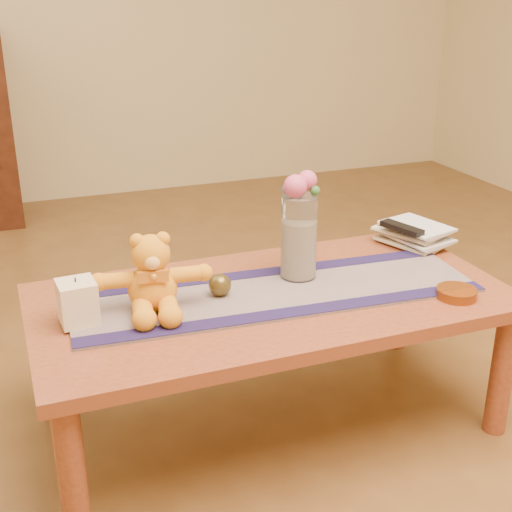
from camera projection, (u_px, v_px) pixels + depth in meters
name	position (u px, v px, depth m)	size (l,w,h in m)	color
floor	(271.00, 422.00, 2.21)	(5.50, 5.50, 0.00)	brown
coffee_table_top	(272.00, 301.00, 2.05)	(1.40, 0.70, 0.04)	brown
table_leg_fl	(72.00, 474.00, 1.66)	(0.07, 0.07, 0.41)	brown
table_leg_fr	(502.00, 373.00, 2.09)	(0.07, 0.07, 0.41)	brown
table_leg_bl	(48.00, 360.00, 2.17)	(0.07, 0.07, 0.41)	brown
table_leg_br	(399.00, 297.00, 2.60)	(0.07, 0.07, 0.41)	brown
persian_runner	(276.00, 292.00, 2.04)	(1.20, 0.35, 0.01)	#191D46
runner_border_near	(294.00, 312.00, 1.91)	(1.20, 0.06, 0.00)	#1C143E
runner_border_far	(261.00, 273.00, 2.17)	(1.20, 0.06, 0.00)	#1C143E
teddy_bear	(152.00, 273.00, 1.90)	(0.31, 0.26, 0.21)	orange
pillar_candle	(78.00, 302.00, 1.84)	(0.10, 0.10, 0.12)	beige
candle_wick	(75.00, 280.00, 1.81)	(0.00, 0.00, 0.01)	black
glass_vase	(299.00, 237.00, 2.10)	(0.11, 0.11, 0.26)	silver
potpourri_fill	(299.00, 249.00, 2.11)	(0.09, 0.09, 0.18)	beige
rose_left	(295.00, 186.00, 2.02)	(0.07, 0.07, 0.07)	#CE4972
rose_right	(307.00, 180.00, 2.04)	(0.06, 0.06, 0.06)	#CE4972
blue_flower_back	(298.00, 184.00, 2.07)	(0.04, 0.04, 0.04)	#4D6AA8
blue_flower_side	(288.00, 189.00, 2.05)	(0.04, 0.04, 0.04)	#4D6AA8
leaf_sprig	(315.00, 191.00, 2.04)	(0.03, 0.03, 0.03)	#33662D
bronze_ball	(220.00, 285.00, 2.00)	(0.07, 0.07, 0.07)	#4F411A
book_bottom	(398.00, 247.00, 2.37)	(0.17, 0.22, 0.02)	beige
book_lower	(400.00, 242.00, 2.36)	(0.16, 0.22, 0.02)	beige
book_upper	(397.00, 237.00, 2.36)	(0.17, 0.22, 0.02)	beige
book_top	(400.00, 232.00, 2.35)	(0.16, 0.22, 0.02)	beige
tv_remote	(402.00, 228.00, 2.34)	(0.04, 0.16, 0.02)	black
amber_dish	(457.00, 293.00, 2.01)	(0.12, 0.12, 0.03)	#BF5914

